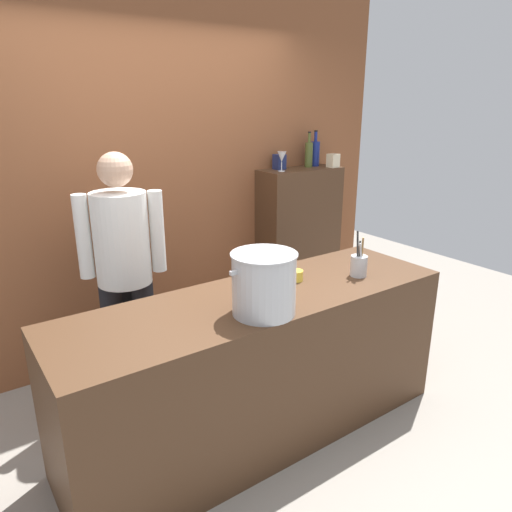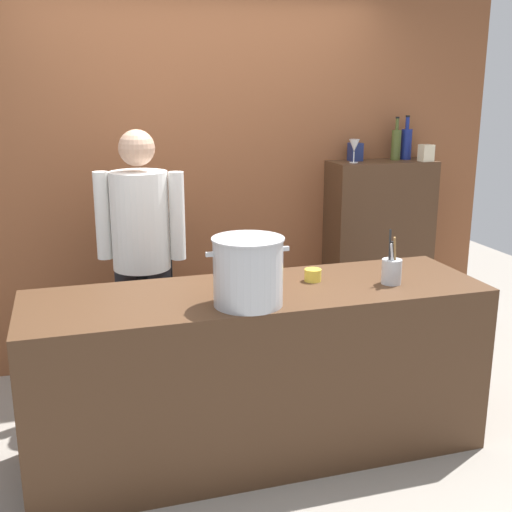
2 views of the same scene
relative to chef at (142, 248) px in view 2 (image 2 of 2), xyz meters
The scene contains 13 objects.
ground_plane 1.34m from the chef, 58.49° to the right, with size 8.00×8.00×0.00m, color gray.
brick_back_panel 0.94m from the chef, 51.27° to the left, with size 4.40×0.10×3.00m, color brown.
prep_counter 1.06m from the chef, 58.49° to the right, with size 2.34×0.70×0.90m, color #472D1C.
bar_cabinet 1.84m from the chef, 12.56° to the left, with size 0.76×0.32×1.38m, color #472D1C.
chef is the anchor object (origin of this frame).
stockpot_large 1.06m from the chef, 69.15° to the right, with size 0.40×0.34×0.32m.
utensil_crock 1.48m from the chef, 36.92° to the right, with size 0.10×0.10×0.29m.
butter_jar 1.09m from the chef, 41.91° to the right, with size 0.09×0.09×0.06m, color yellow.
wine_bottle_cobalt 2.12m from the chef, 12.81° to the left, with size 0.08×0.08×0.31m.
wine_bottle_olive 2.02m from the chef, 12.80° to the left, with size 0.07×0.07×0.31m.
wine_glass_short 1.66m from the chef, 12.95° to the left, with size 0.08×0.08×0.16m.
spice_tin_cream 2.14m from the chef, ahead, with size 0.09×0.09×0.12m, color beige.
spice_tin_navy 1.73m from the chef, 16.23° to the left, with size 0.09×0.09×0.13m, color navy.
Camera 2 is at (-0.90, -2.92, 1.89)m, focal length 44.61 mm.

